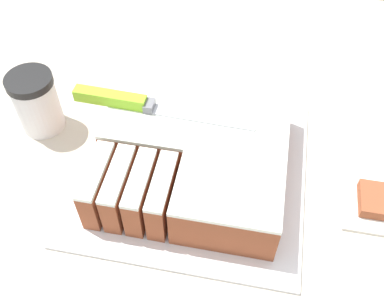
{
  "coord_description": "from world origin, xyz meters",
  "views": [
    {
      "loc": [
        0.14,
        -0.56,
        1.54
      ],
      "look_at": [
        0.04,
        -0.08,
        0.95
      ],
      "focal_mm": 42.0,
      "sensor_mm": 36.0,
      "label": 1
    }
  ],
  "objects_px": {
    "cake_board": "(192,170)",
    "brownie": "(379,201)",
    "coffee_cup": "(37,102)",
    "knife": "(128,102)",
    "cake": "(195,152)"
  },
  "relations": [
    {
      "from": "cake",
      "to": "coffee_cup",
      "type": "distance_m",
      "value": 0.31
    },
    {
      "from": "cake",
      "to": "coffee_cup",
      "type": "relative_size",
      "value": 2.6
    },
    {
      "from": "cake_board",
      "to": "brownie",
      "type": "xyz_separation_m",
      "value": [
        0.32,
        -0.01,
        0.01
      ]
    },
    {
      "from": "cake_board",
      "to": "coffee_cup",
      "type": "relative_size",
      "value": 3.31
    },
    {
      "from": "knife",
      "to": "brownie",
      "type": "xyz_separation_m",
      "value": [
        0.44,
        -0.06,
        -0.09
      ]
    },
    {
      "from": "coffee_cup",
      "to": "knife",
      "type": "bearing_deg",
      "value": -2.56
    },
    {
      "from": "cake_board",
      "to": "knife",
      "type": "distance_m",
      "value": 0.16
    },
    {
      "from": "cake_board",
      "to": "cake",
      "type": "height_order",
      "value": "cake"
    },
    {
      "from": "brownie",
      "to": "cake_board",
      "type": "bearing_deg",
      "value": 177.73
    },
    {
      "from": "coffee_cup",
      "to": "brownie",
      "type": "distance_m",
      "value": 0.63
    },
    {
      "from": "knife",
      "to": "coffee_cup",
      "type": "distance_m",
      "value": 0.19
    },
    {
      "from": "cake_board",
      "to": "brownie",
      "type": "height_order",
      "value": "brownie"
    },
    {
      "from": "cake_board",
      "to": "brownie",
      "type": "distance_m",
      "value": 0.32
    },
    {
      "from": "coffee_cup",
      "to": "brownie",
      "type": "relative_size",
      "value": 1.81
    },
    {
      "from": "cake",
      "to": "brownie",
      "type": "relative_size",
      "value": 4.71
    }
  ]
}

